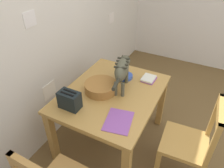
# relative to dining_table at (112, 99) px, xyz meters

# --- Properties ---
(wall_rear) EXTENTS (5.39, 0.11, 2.50)m
(wall_rear) POSITION_rel_dining_table_xyz_m (0.02, 0.74, 0.61)
(wall_rear) COLOR silver
(wall_rear) RESTS_ON ground_plane
(dining_table) EXTENTS (1.17, 0.93, 0.73)m
(dining_table) POSITION_rel_dining_table_xyz_m (0.00, 0.00, 0.00)
(dining_table) COLOR #B38642
(dining_table) RESTS_ON ground_plane
(cat) EXTENTS (0.67, 0.23, 0.33)m
(cat) POSITION_rel_dining_table_xyz_m (0.12, -0.05, 0.31)
(cat) COLOR #4E4D3B
(cat) RESTS_ON dining_table
(saucer_bowl) EXTENTS (0.18, 0.18, 0.03)m
(saucer_bowl) POSITION_rel_dining_table_xyz_m (0.31, -0.00, 0.11)
(saucer_bowl) COLOR #3756B1
(saucer_bowl) RESTS_ON dining_table
(coffee_mug) EXTENTS (0.12, 0.08, 0.08)m
(coffee_mug) POSITION_rel_dining_table_xyz_m (0.31, -0.00, 0.16)
(coffee_mug) COLOR #3778BF
(coffee_mug) RESTS_ON saucer_bowl
(magazine) EXTENTS (0.33, 0.28, 0.01)m
(magazine) POSITION_rel_dining_table_xyz_m (-0.35, -0.24, 0.09)
(magazine) COLOR #8F4EA8
(magazine) RESTS_ON dining_table
(book_stack) EXTENTS (0.17, 0.15, 0.03)m
(book_stack) POSITION_rel_dining_table_xyz_m (0.39, -0.26, 0.10)
(book_stack) COLOR purple
(book_stack) RESTS_ON dining_table
(wicker_basket) EXTENTS (0.33, 0.33, 0.09)m
(wicker_basket) POSITION_rel_dining_table_xyz_m (-0.04, 0.11, 0.14)
(wicker_basket) COLOR #9E6B32
(wicker_basket) RESTS_ON dining_table
(toaster) EXTENTS (0.12, 0.20, 0.18)m
(toaster) POSITION_rel_dining_table_xyz_m (-0.39, 0.24, 0.17)
(toaster) COLOR black
(toaster) RESTS_ON dining_table
(wooden_chair_near) EXTENTS (0.44, 0.44, 0.95)m
(wooden_chair_near) POSITION_rel_dining_table_xyz_m (-0.06, -0.85, -0.17)
(wooden_chair_near) COLOR #B58840
(wooden_chair_near) RESTS_ON ground_plane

